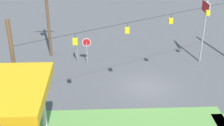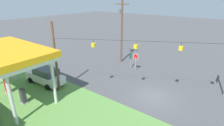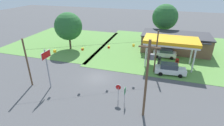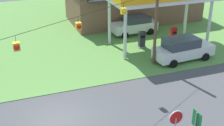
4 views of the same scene
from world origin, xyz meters
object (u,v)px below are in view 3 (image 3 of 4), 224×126
object	(u,v)px
stop_sign_overhead	(47,61)
car_at_pumps_rear	(165,53)
route_sign	(125,92)
utility_pole_main	(147,77)
car_at_pumps_front	(170,69)
fuel_pump_near	(159,61)
tree_behind_station	(165,17)
tree_west_verge	(68,26)
fuel_pump_far	(177,63)
gas_station_store	(175,42)
stop_sign_roadside	(118,89)
gas_station_canopy	(171,41)

from	to	relation	value
stop_sign_overhead	car_at_pumps_rear	bearing A→B (deg)	46.36
route_sign	utility_pole_main	distance (m)	4.78
car_at_pumps_front	stop_sign_overhead	size ratio (longest dim) A/B	0.86
fuel_pump_near	stop_sign_overhead	size ratio (longest dim) A/B	0.25
stop_sign_overhead	tree_behind_station	size ratio (longest dim) A/B	0.63
tree_behind_station	car_at_pumps_front	bearing A→B (deg)	-83.60
car_at_pumps_front	tree_west_verge	bearing A→B (deg)	160.33
car_at_pumps_rear	fuel_pump_far	bearing A→B (deg)	120.15
fuel_pump_far	car_at_pumps_rear	size ratio (longest dim) A/B	0.33
gas_station_store	tree_behind_station	bearing A→B (deg)	115.50
fuel_pump_near	stop_sign_roadside	distance (m)	14.26
gas_station_store	fuel_pump_far	bearing A→B (deg)	-87.06
tree_behind_station	tree_west_verge	distance (m)	23.98
tree_behind_station	car_at_pumps_rear	bearing A→B (deg)	-84.70
utility_pole_main	fuel_pump_near	bearing A→B (deg)	86.71
gas_station_store	utility_pole_main	bearing A→B (deg)	-98.95
fuel_pump_near	car_at_pumps_rear	size ratio (longest dim) A/B	0.33
fuel_pump_far	gas_station_canopy	bearing A→B (deg)	179.94
gas_station_canopy	route_sign	world-z (taller)	gas_station_canopy
stop_sign_roadside	route_sign	bearing A→B (deg)	161.42
route_sign	tree_behind_station	distance (m)	28.94
stop_sign_overhead	tree_west_verge	distance (m)	16.80
car_at_pumps_rear	stop_sign_overhead	bearing A→B (deg)	44.37
gas_station_store	route_sign	xyz separation A→B (m)	(-6.47, -22.21, -0.31)
gas_station_store	car_at_pumps_front	distance (m)	12.23
car_at_pumps_front	tree_west_verge	world-z (taller)	tree_west_verge
fuel_pump_far	tree_behind_station	size ratio (longest dim) A/B	0.16
car_at_pumps_front	car_at_pumps_rear	world-z (taller)	car_at_pumps_front
fuel_pump_far	route_sign	world-z (taller)	route_sign
utility_pole_main	gas_station_canopy	bearing A→B (deg)	80.64
fuel_pump_near	route_sign	world-z (taller)	route_sign
tree_behind_station	gas_station_canopy	bearing A→B (deg)	-83.33
stop_sign_roadside	tree_behind_station	xyz separation A→B (m)	(4.52, 28.00, 4.70)
fuel_pump_far	car_at_pumps_front	bearing A→B (deg)	-109.18
gas_station_canopy	stop_sign_overhead	world-z (taller)	stop_sign_overhead
fuel_pump_near	tree_behind_station	world-z (taller)	tree_behind_station
stop_sign_overhead	route_sign	xyz separation A→B (m)	(11.68, -0.49, -2.63)
stop_sign_roadside	route_sign	world-z (taller)	stop_sign_roadside
utility_pole_main	gas_station_store	bearing A→B (deg)	81.05
utility_pole_main	tree_west_verge	bearing A→B (deg)	138.08
fuel_pump_far	tree_west_verge	xyz separation A→B (m)	(-24.08, 2.54, 4.68)
gas_station_canopy	tree_west_verge	distance (m)	22.58
fuel_pump_near	fuel_pump_far	size ratio (longest dim) A/B	1.00
fuel_pump_far	car_at_pumps_front	xyz separation A→B (m)	(-1.30, -3.73, 0.27)
gas_station_store	car_at_pumps_rear	size ratio (longest dim) A/B	3.16
stop_sign_roadside	route_sign	distance (m)	1.02
tree_behind_station	fuel_pump_far	bearing A→B (deg)	-77.03
car_at_pumps_front	tree_west_verge	distance (m)	24.03
gas_station_canopy	tree_behind_station	xyz separation A→B (m)	(-1.70, 14.53, 1.72)
utility_pole_main	tree_behind_station	xyz separation A→B (m)	(0.83, 29.86, 1.19)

